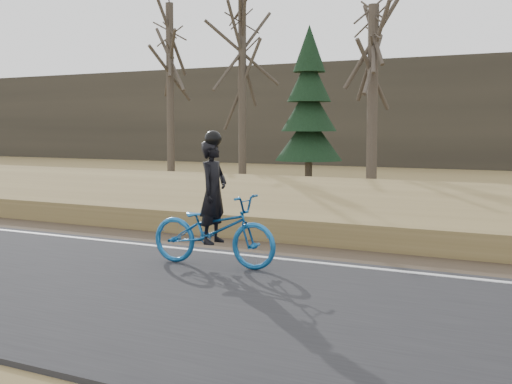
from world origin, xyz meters
The scene contains 13 objects.
ground centered at (0.00, 0.00, 0.00)m, with size 120.00×120.00×0.00m, color olive.
road centered at (0.00, -2.50, 0.03)m, with size 120.00×6.00×0.06m, color black.
edge_line centered at (0.00, 0.20, 0.07)m, with size 120.00×0.12×0.01m, color silver.
shoulder centered at (0.00, 1.20, 0.02)m, with size 120.00×1.60×0.04m, color #473A2B.
embankment centered at (0.00, 4.20, 0.22)m, with size 120.00×5.00×0.44m, color olive.
ballast centered at (0.00, 8.00, 0.23)m, with size 120.00×3.00×0.45m, color slate.
railroad centered at (0.00, 8.00, 0.53)m, with size 120.00×2.40×0.29m.
treeline_backdrop centered at (0.00, 30.00, 3.00)m, with size 120.00×4.00×6.00m, color #383328.
cyclist centered at (1.42, -0.80, 0.72)m, with size 2.16×0.88×2.08m.
bare_tree_far_left centered at (-12.08, 16.11, 3.86)m, with size 0.36×0.36×7.73m, color #4C4338.
bare_tree_left centered at (-8.92, 17.14, 4.24)m, with size 0.36×0.36×8.48m, color #4C4338.
bare_tree_near_left centered at (-1.22, 12.81, 3.13)m, with size 0.36×0.36×6.25m, color #4C4338.
conifer centered at (-4.62, 14.98, 2.89)m, with size 2.60×2.60×6.11m.
Camera 1 is at (7.41, -9.85, 2.17)m, focal length 50.00 mm.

